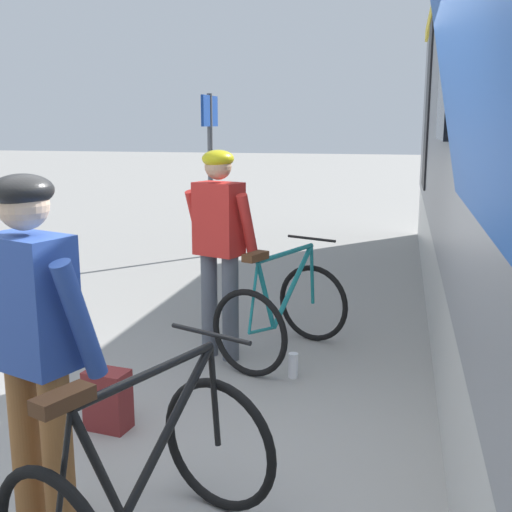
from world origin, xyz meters
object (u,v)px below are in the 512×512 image
at_px(bicycle_near_black, 146,483).
at_px(water_bottle_near_the_bikes, 293,365).
at_px(platform_sign_post, 210,148).
at_px(cyclist_near_in_blue, 34,334).
at_px(bicycle_far_teal, 283,312).
at_px(backpack_on_platform, 108,400).
at_px(cyclist_far_in_red, 219,236).

distance_m(bicycle_near_black, water_bottle_near_the_bikes, 2.30).
bearing_deg(platform_sign_post, cyclist_near_in_blue, -79.57).
height_order(bicycle_near_black, platform_sign_post, platform_sign_post).
bearing_deg(cyclist_near_in_blue, bicycle_far_teal, 76.93).
relative_size(backpack_on_platform, platform_sign_post, 0.17).
relative_size(water_bottle_near_the_bikes, platform_sign_post, 0.08).
bearing_deg(backpack_on_platform, bicycle_near_black, -49.19).
xyz_separation_m(cyclist_near_in_blue, backpack_on_platform, (-0.25, 1.15, -0.85)).
distance_m(cyclist_far_in_red, bicycle_far_teal, 0.84).
bearing_deg(backpack_on_platform, cyclist_far_in_red, 83.55).
bearing_deg(water_bottle_near_the_bikes, bicycle_far_teal, 111.15).
xyz_separation_m(bicycle_near_black, bicycle_far_teal, (0.11, 2.70, 0.00)).
height_order(bicycle_near_black, bicycle_far_teal, same).
relative_size(bicycle_near_black, water_bottle_near_the_bikes, 6.25).
bearing_deg(water_bottle_near_the_bikes, backpack_on_platform, -133.06).
xyz_separation_m(bicycle_far_teal, backpack_on_platform, (-0.87, -1.54, -0.20)).
xyz_separation_m(cyclist_near_in_blue, water_bottle_near_the_bikes, (0.79, 2.26, -0.95)).
distance_m(bicycle_far_teal, water_bottle_near_the_bikes, 0.55).
relative_size(cyclist_far_in_red, backpack_on_platform, 4.40).
xyz_separation_m(cyclist_far_in_red, platform_sign_post, (-1.33, 4.08, 0.57)).
relative_size(cyclist_near_in_blue, bicycle_near_black, 1.40).
xyz_separation_m(backpack_on_platform, water_bottle_near_the_bikes, (1.04, 1.11, -0.10)).
height_order(cyclist_near_in_blue, bicycle_near_black, cyclist_near_in_blue).
relative_size(backpack_on_platform, water_bottle_near_the_bikes, 1.99).
distance_m(backpack_on_platform, water_bottle_near_the_bikes, 1.52).
height_order(bicycle_far_teal, platform_sign_post, platform_sign_post).
height_order(cyclist_near_in_blue, backpack_on_platform, cyclist_near_in_blue).
relative_size(cyclist_near_in_blue, water_bottle_near_the_bikes, 8.77).
bearing_deg(bicycle_near_black, cyclist_far_in_red, 99.05).
relative_size(cyclist_far_in_red, bicycle_near_black, 1.40).
bearing_deg(bicycle_near_black, water_bottle_near_the_bikes, 83.03).
height_order(cyclist_far_in_red, water_bottle_near_the_bikes, cyclist_far_in_red).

